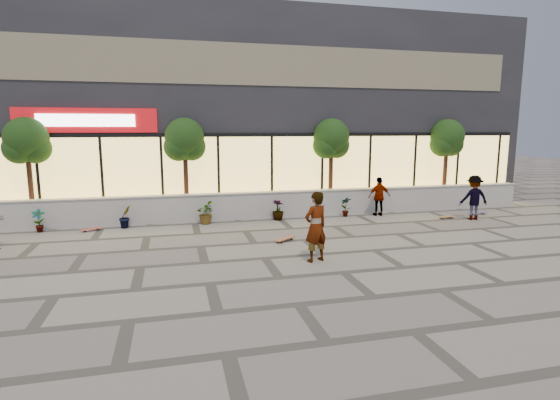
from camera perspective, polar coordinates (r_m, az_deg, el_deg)
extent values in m
plane|color=gray|center=(11.01, 8.32, -9.36)|extent=(80.00, 80.00, 0.00)
cube|color=#BCB9B3|center=(17.37, -0.37, -0.63)|extent=(22.00, 0.35, 1.00)
cube|color=#B2AFA8|center=(17.29, -0.37, 1.07)|extent=(22.00, 0.42, 0.04)
cube|color=#242429|center=(22.50, -3.72, 11.22)|extent=(24.00, 9.00, 8.50)
cube|color=#FFD366|center=(18.15, -1.10, 3.63)|extent=(23.04, 0.05, 3.00)
cube|color=black|center=(18.03, -1.09, 8.52)|extent=(23.04, 0.08, 0.15)
cube|color=#A10B11|center=(17.82, -23.93, 9.49)|extent=(5.00, 0.10, 0.90)
cube|color=white|center=(17.75, -23.97, 9.49)|extent=(3.40, 0.06, 0.45)
cube|color=brown|center=(18.23, -1.14, 17.20)|extent=(21.60, 0.05, 1.60)
imported|color=#183611|center=(16.99, -29.01, -2.37)|extent=(0.43, 0.29, 0.81)
imported|color=#183611|center=(16.47, -19.57, -2.07)|extent=(0.57, 0.57, 0.81)
imported|color=#183611|center=(16.42, -9.80, -1.69)|extent=(0.68, 0.77, 0.81)
imported|color=#183611|center=(16.84, -0.26, -1.28)|extent=(0.64, 0.64, 0.81)
imported|color=#183611|center=(17.70, 8.59, -0.86)|extent=(0.46, 0.35, 0.81)
cylinder|color=#402217|center=(18.14, -29.83, 2.13)|extent=(0.18, 0.18, 3.24)
sphere|color=#183611|center=(18.04, -30.23, 7.01)|extent=(1.50, 1.50, 1.50)
sphere|color=#183611|center=(18.07, -30.94, 5.80)|extent=(1.10, 1.10, 1.10)
sphere|color=#183611|center=(18.03, -29.33, 5.93)|extent=(1.10, 1.10, 1.10)
cylinder|color=#402217|center=(17.44, -12.18, 2.92)|extent=(0.18, 0.18, 3.24)
sphere|color=#183611|center=(17.34, -12.36, 8.01)|extent=(1.50, 1.50, 1.50)
sphere|color=#183611|center=(17.30, -13.15, 6.78)|extent=(1.10, 1.10, 1.10)
sphere|color=#183611|center=(17.41, -11.50, 6.85)|extent=(1.10, 1.10, 1.10)
cylinder|color=#402217|center=(18.61, 6.64, 3.46)|extent=(0.18, 0.18, 3.24)
sphere|color=#183611|center=(18.52, 6.73, 8.23)|extent=(1.50, 1.50, 1.50)
sphere|color=#183611|center=(18.39, 6.03, 7.11)|extent=(1.10, 1.10, 1.10)
sphere|color=#183611|center=(18.66, 7.38, 7.12)|extent=(1.10, 1.10, 1.10)
cylinder|color=#402217|center=(21.17, 20.75, 3.62)|extent=(0.18, 0.18, 3.24)
sphere|color=#183611|center=(21.09, 21.00, 7.81)|extent=(1.50, 1.50, 1.50)
sphere|color=#183611|center=(20.91, 20.45, 6.85)|extent=(1.10, 1.10, 1.10)
sphere|color=#183611|center=(21.28, 21.42, 6.82)|extent=(1.10, 1.10, 1.10)
imported|color=silver|center=(11.58, 4.68, -3.51)|extent=(0.80, 0.65, 1.88)
imported|color=silver|center=(18.07, 12.84, 0.46)|extent=(0.94, 0.42, 1.58)
imported|color=maroon|center=(18.45, 23.99, 0.29)|extent=(1.20, 0.80, 1.73)
cube|color=#995532|center=(13.75, 0.64, -5.05)|extent=(0.79, 0.67, 0.02)
cylinder|color=black|center=(14.01, 1.05, -5.04)|extent=(0.07, 0.06, 0.06)
cylinder|color=black|center=(13.92, 1.54, -5.14)|extent=(0.07, 0.06, 0.06)
cylinder|color=black|center=(13.62, -0.28, -5.46)|extent=(0.07, 0.06, 0.06)
cylinder|color=black|center=(13.53, 0.21, -5.56)|extent=(0.07, 0.06, 0.06)
cube|color=red|center=(16.44, -23.42, -3.49)|extent=(0.70, 0.47, 0.02)
cylinder|color=black|center=(16.57, -22.76, -3.53)|extent=(0.06, 0.05, 0.05)
cylinder|color=black|center=(16.45, -22.63, -3.61)|extent=(0.06, 0.05, 0.05)
cylinder|color=black|center=(16.45, -24.18, -3.72)|extent=(0.06, 0.05, 0.05)
cylinder|color=black|center=(16.34, -24.05, -3.80)|extent=(0.06, 0.05, 0.05)
cube|color=olive|center=(18.37, 20.93, -2.05)|extent=(0.71, 0.22, 0.02)
cylinder|color=black|center=(18.56, 21.32, -2.12)|extent=(0.05, 0.03, 0.05)
cylinder|color=black|center=(18.46, 21.57, -2.19)|extent=(0.05, 0.03, 0.05)
cylinder|color=black|center=(18.30, 20.27, -2.22)|extent=(0.05, 0.03, 0.05)
cylinder|color=black|center=(18.20, 20.50, -2.29)|extent=(0.05, 0.03, 0.05)
cube|color=#54427A|center=(19.73, 24.38, -1.49)|extent=(0.80, 0.27, 0.02)
cylinder|color=black|center=(19.93, 24.84, -1.59)|extent=(0.06, 0.04, 0.06)
cylinder|color=black|center=(19.81, 25.06, -1.66)|extent=(0.06, 0.04, 0.06)
cylinder|color=black|center=(19.67, 23.67, -1.64)|extent=(0.06, 0.04, 0.06)
cylinder|color=black|center=(19.55, 23.89, -1.72)|extent=(0.06, 0.04, 0.06)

